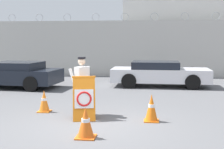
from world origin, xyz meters
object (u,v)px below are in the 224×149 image
Objects in this scene: traffic_cone_far at (44,101)px; parked_car_front_coupe at (14,74)px; barricade_sign at (84,98)px; parked_car_rear_sedan at (159,73)px; traffic_cone_mid at (86,123)px; security_guard at (82,83)px; traffic_cone_near at (151,108)px.

traffic_cone_far is 0.15× the size of parked_car_front_coupe.
barricade_sign reaches higher than parked_car_rear_sedan.
parked_car_rear_sedan reaches higher than traffic_cone_far.
parked_car_front_coupe is at bearing 117.27° from barricade_sign.
traffic_cone_mid is 8.46m from parked_car_front_coupe.
security_guard reaches higher than barricade_sign.
parked_car_rear_sedan reaches higher than traffic_cone_mid.
traffic_cone_mid is at bearing -132.36° from traffic_cone_near.
security_guard is 1.38m from traffic_cone_far.
traffic_cone_far is at bearing 140.42° from barricade_sign.
parked_car_rear_sedan is at bearing 57.84° from traffic_cone_far.
parked_car_rear_sedan reaches higher than traffic_cone_near.
traffic_cone_near is (1.84, -0.04, -0.23)m from barricade_sign.
traffic_cone_far is (-1.76, 2.37, -0.01)m from traffic_cone_mid.
traffic_cone_far is at bearing 166.77° from traffic_cone_near.
traffic_cone_near is 3.32m from traffic_cone_far.
traffic_cone_mid is 1.04× the size of traffic_cone_far.
traffic_cone_near is at bearing -92.27° from parked_car_rear_sedan.
traffic_cone_near is at bearing -13.23° from traffic_cone_far.
security_guard is 6.51m from parked_car_rear_sedan.
traffic_cone_near is 2.17m from traffic_cone_mid.
traffic_cone_mid is at bearing -101.59° from parked_car_rear_sedan.
traffic_cone_mid is 8.39m from parked_car_rear_sedan.
barricade_sign is 1.62× the size of traffic_cone_near.
traffic_cone_far is 6.87m from parked_car_rear_sedan.
security_guard reaches higher than parked_car_rear_sedan.
traffic_cone_mid is at bearing 48.40° from security_guard.
parked_car_front_coupe reaches higher than traffic_cone_mid.
barricade_sign is 1.74× the size of traffic_cone_mid.
parked_car_front_coupe is at bearing 139.18° from traffic_cone_near.
traffic_cone_far is (-1.38, 0.72, -0.27)m from barricade_sign.
barricade_sign is at bearing -107.72° from parked_car_rear_sedan.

